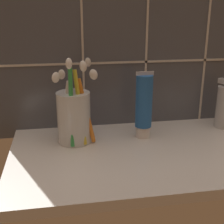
# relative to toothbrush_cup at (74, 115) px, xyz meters

# --- Properties ---
(sink_counter) EXTENTS (0.61, 0.33, 0.02)m
(sink_counter) POSITION_rel_toothbrush_cup_xyz_m (0.17, -0.07, -0.07)
(sink_counter) COLOR silver
(sink_counter) RESTS_ON ground
(tile_wall_backsplash) EXTENTS (0.71, 0.02, 0.47)m
(tile_wall_backsplash) POSITION_rel_toothbrush_cup_xyz_m (0.17, 0.10, 0.15)
(tile_wall_backsplash) COLOR #4C515B
(tile_wall_backsplash) RESTS_ON ground
(toothbrush_cup) EXTENTS (0.10, 0.12, 0.19)m
(toothbrush_cup) POSITION_rel_toothbrush_cup_xyz_m (0.00, 0.00, 0.00)
(toothbrush_cup) COLOR silver
(toothbrush_cup) RESTS_ON sink_counter
(toothpaste_tube) EXTENTS (0.04, 0.04, 0.15)m
(toothpaste_tube) POSITION_rel_toothbrush_cup_xyz_m (0.16, 0.00, 0.01)
(toothpaste_tube) COLOR white
(toothpaste_tube) RESTS_ON sink_counter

